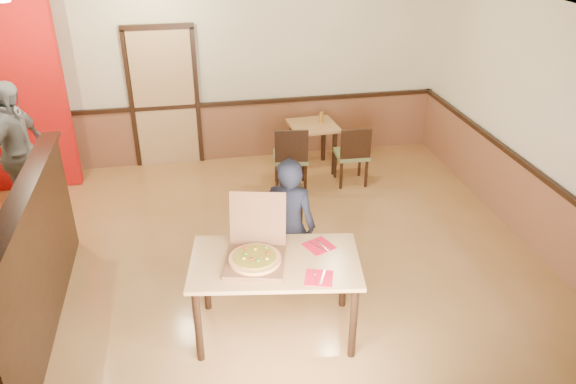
# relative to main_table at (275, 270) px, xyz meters

# --- Properties ---
(floor) EXTENTS (7.00, 7.00, 0.00)m
(floor) POSITION_rel_main_table_xyz_m (-0.18, 0.71, -0.72)
(floor) COLOR #C1874B
(floor) RESTS_ON ground
(ceiling) EXTENTS (7.00, 7.00, 0.00)m
(ceiling) POSITION_rel_main_table_xyz_m (-0.18, 0.71, 2.08)
(ceiling) COLOR black
(ceiling) RESTS_ON wall_back
(wall_back) EXTENTS (7.00, 0.00, 7.00)m
(wall_back) POSITION_rel_main_table_xyz_m (-0.18, 4.21, 0.68)
(wall_back) COLOR beige
(wall_back) RESTS_ON floor
(wall_right) EXTENTS (0.00, 7.00, 7.00)m
(wall_right) POSITION_rel_main_table_xyz_m (3.32, 0.71, 0.68)
(wall_right) COLOR beige
(wall_right) RESTS_ON floor
(wainscot_back) EXTENTS (7.00, 0.04, 0.90)m
(wainscot_back) POSITION_rel_main_table_xyz_m (-0.18, 4.18, -0.27)
(wainscot_back) COLOR brown
(wainscot_back) RESTS_ON floor
(chair_rail_back) EXTENTS (7.00, 0.06, 0.06)m
(chair_rail_back) POSITION_rel_main_table_xyz_m (-0.18, 4.16, 0.20)
(chair_rail_back) COLOR black
(chair_rail_back) RESTS_ON wall_back
(wainscot_right) EXTENTS (0.04, 7.00, 0.90)m
(wainscot_right) POSITION_rel_main_table_xyz_m (3.29, 0.71, -0.27)
(wainscot_right) COLOR brown
(wainscot_right) RESTS_ON floor
(chair_rail_right) EXTENTS (0.06, 7.00, 0.06)m
(chair_rail_right) POSITION_rel_main_table_xyz_m (3.27, 0.71, 0.20)
(chair_rail_right) COLOR black
(chair_rail_right) RESTS_ON wall_right
(back_door) EXTENTS (0.90, 0.06, 2.10)m
(back_door) POSITION_rel_main_table_xyz_m (-0.98, 4.17, 0.33)
(back_door) COLOR tan
(back_door) RESTS_ON wall_back
(booth_partition) EXTENTS (0.20, 3.10, 1.44)m
(booth_partition) POSITION_rel_main_table_xyz_m (-2.18, 0.51, 0.02)
(booth_partition) COLOR black
(booth_partition) RESTS_ON floor
(red_accent_panel) EXTENTS (1.60, 0.20, 2.78)m
(red_accent_panel) POSITION_rel_main_table_xyz_m (-3.08, 3.71, 0.68)
(red_accent_panel) COLOR red
(red_accent_panel) RESTS_ON floor
(spot_a) EXTENTS (0.14, 0.14, 0.02)m
(spot_a) POSITION_rel_main_table_xyz_m (-2.48, 2.51, 2.06)
(spot_a) COLOR #FFE4B2
(spot_a) RESTS_ON ceiling
(main_table) EXTENTS (1.67, 1.11, 0.83)m
(main_table) POSITION_rel_main_table_xyz_m (0.00, 0.00, 0.00)
(main_table) COLOR #B4814B
(main_table) RESTS_ON floor
(diner_chair) EXTENTS (0.44, 0.44, 0.84)m
(diner_chair) POSITION_rel_main_table_xyz_m (0.26, 0.79, -0.26)
(diner_chair) COLOR olive
(diner_chair) RESTS_ON floor
(side_chair_left) EXTENTS (0.54, 0.54, 0.97)m
(side_chair_left) POSITION_rel_main_table_xyz_m (0.71, 2.89, -0.19)
(side_chair_left) COLOR olive
(side_chair_left) RESTS_ON floor
(side_chair_right) EXTENTS (0.47, 0.47, 0.91)m
(side_chair_right) POSITION_rel_main_table_xyz_m (1.62, 2.89, -0.22)
(side_chair_right) COLOR olive
(side_chair_right) RESTS_ON floor
(side_table) EXTENTS (0.73, 0.73, 0.73)m
(side_table) POSITION_rel_main_table_xyz_m (1.17, 3.51, -0.16)
(side_table) COLOR #B4814B
(side_table) RESTS_ON floor
(diner) EXTENTS (0.65, 0.54, 1.54)m
(diner) POSITION_rel_main_table_xyz_m (0.26, 0.65, 0.05)
(diner) COLOR black
(diner) RESTS_ON floor
(passerby) EXTENTS (0.79, 1.17, 1.84)m
(passerby) POSITION_rel_main_table_xyz_m (-2.80, 2.78, 0.20)
(passerby) COLOR gray
(passerby) RESTS_ON floor
(pizza_box) EXTENTS (0.66, 0.72, 0.55)m
(pizza_box) POSITION_rel_main_table_xyz_m (-0.17, 0.03, 0.18)
(pizza_box) COLOR brown
(pizza_box) RESTS_ON main_table
(pizza) EXTENTS (0.58, 0.58, 0.03)m
(pizza) POSITION_rel_main_table_xyz_m (-0.19, -0.02, 0.17)
(pizza) COLOR #F7A95A
(pizza) RESTS_ON pizza_box
(napkin_near) EXTENTS (0.30, 0.30, 0.01)m
(napkin_near) POSITION_rel_main_table_xyz_m (0.33, -0.34, 0.11)
(napkin_near) COLOR red
(napkin_near) RESTS_ON main_table
(napkin_far) EXTENTS (0.32, 0.32, 0.01)m
(napkin_far) POSITION_rel_main_table_xyz_m (0.45, 0.15, 0.11)
(napkin_far) COLOR red
(napkin_far) RESTS_ON main_table
(condiment) EXTENTS (0.06, 0.06, 0.16)m
(condiment) POSITION_rel_main_table_xyz_m (1.32, 3.57, 0.10)
(condiment) COLOR #99671B
(condiment) RESTS_ON side_table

